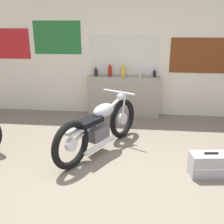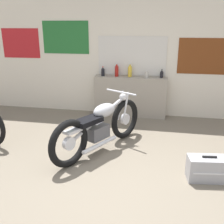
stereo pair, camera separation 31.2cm
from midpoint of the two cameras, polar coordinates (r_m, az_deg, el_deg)
ground_plane at (r=3.57m, az=0.53°, el=-15.94°), size 24.00×24.00×0.00m
wall_back at (r=6.01m, az=5.90°, el=12.52°), size 10.00×0.07×2.80m
sill_counter at (r=6.01m, az=5.46°, el=3.32°), size 1.63×0.28×0.91m
bottle_leftmost at (r=6.00m, az=-0.50°, el=8.75°), size 0.08×0.08×0.21m
bottle_left_center at (r=5.94m, az=2.55°, el=9.04°), size 0.08×0.08×0.31m
bottle_center at (r=5.93m, az=5.45°, el=8.95°), size 0.09×0.09×0.31m
bottle_right_center at (r=5.86m, az=9.10°, el=8.10°), size 0.08×0.08×0.17m
bottle_rightmost at (r=5.92m, az=12.26°, el=8.05°), size 0.07×0.07×0.18m
motorcycle_silver at (r=4.30m, az=-0.49°, el=-3.14°), size 1.11×1.88×0.92m
hard_case_silver at (r=3.90m, az=22.39°, el=-11.37°), size 0.58×0.33×0.36m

